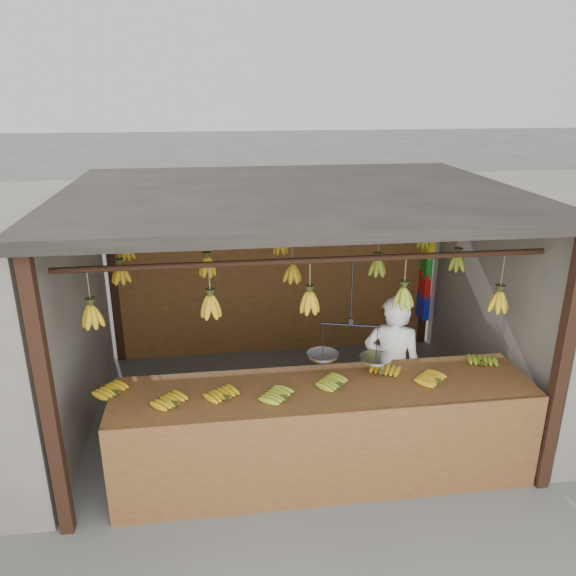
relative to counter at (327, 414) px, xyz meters
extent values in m
plane|color=#5B5B57|center=(-0.12, 1.23, -0.71)|extent=(80.00, 80.00, 0.00)
cube|color=black|center=(-2.12, -0.27, 0.44)|extent=(0.10, 0.10, 2.30)
cube|color=black|center=(1.88, -0.27, 0.44)|extent=(0.10, 0.10, 2.30)
cube|color=black|center=(-2.12, 2.73, 0.44)|extent=(0.10, 0.10, 2.30)
cube|color=black|center=(1.88, 2.73, 0.44)|extent=(0.10, 0.10, 2.30)
cube|color=black|center=(-0.12, 1.23, 1.64)|extent=(4.30, 3.30, 0.10)
cylinder|color=black|center=(-0.12, 0.23, 1.29)|extent=(4.00, 0.05, 0.05)
cylinder|color=black|center=(-0.12, 1.23, 1.29)|extent=(4.00, 0.05, 0.05)
cylinder|color=black|center=(-0.12, 2.23, 1.29)|extent=(4.00, 0.05, 0.05)
cube|color=brown|center=(-0.12, 2.73, 0.19)|extent=(4.00, 0.06, 1.80)
cube|color=brown|center=(0.01, 0.13, 0.15)|extent=(3.60, 0.80, 0.08)
cube|color=brown|center=(0.01, -0.27, -0.26)|extent=(3.60, 0.04, 0.90)
cube|color=black|center=(-1.69, -0.22, -0.30)|extent=(0.07, 0.07, 0.82)
cube|color=black|center=(1.71, -0.22, -0.30)|extent=(0.07, 0.07, 0.82)
cube|color=black|center=(-1.69, 0.48, -0.30)|extent=(0.07, 0.07, 0.82)
cube|color=black|center=(1.71, 0.48, -0.30)|extent=(0.07, 0.07, 0.82)
ellipsoid|color=gold|center=(-1.72, 0.21, 0.22)|extent=(0.30, 0.29, 0.06)
ellipsoid|color=gold|center=(-1.23, -0.03, 0.22)|extent=(0.30, 0.30, 0.06)
ellipsoid|color=gold|center=(-0.82, 0.01, 0.22)|extent=(0.28, 0.30, 0.06)
ellipsoid|color=#92A523|center=(-0.36, -0.06, 0.22)|extent=(0.30, 0.29, 0.06)
ellipsoid|color=#92A523|center=(0.13, 0.09, 0.22)|extent=(0.30, 0.30, 0.06)
ellipsoid|color=gold|center=(0.55, 0.23, 0.22)|extent=(0.27, 0.30, 0.06)
ellipsoid|color=gold|center=(0.99, 0.03, 0.22)|extent=(0.29, 0.30, 0.06)
ellipsoid|color=#92A523|center=(1.51, 0.28, 0.22)|extent=(0.24, 0.28, 0.06)
ellipsoid|color=gold|center=(-1.85, 0.23, 0.90)|extent=(0.16, 0.16, 0.28)
ellipsoid|color=gold|center=(-0.93, 0.24, 0.93)|extent=(0.16, 0.16, 0.28)
ellipsoid|color=gold|center=(-0.11, 0.28, 0.91)|extent=(0.16, 0.16, 0.28)
ellipsoid|color=#92A523|center=(0.69, 0.25, 0.92)|extent=(0.16, 0.16, 0.28)
ellipsoid|color=gold|center=(1.53, 0.22, 0.85)|extent=(0.16, 0.16, 0.28)
ellipsoid|color=gold|center=(-1.77, 1.24, 0.92)|extent=(0.16, 0.16, 0.28)
ellipsoid|color=gold|center=(-0.95, 1.27, 0.94)|extent=(0.16, 0.16, 0.28)
ellipsoid|color=gold|center=(-0.12, 1.21, 0.86)|extent=(0.16, 0.16, 0.28)
ellipsoid|color=#92A523|center=(0.74, 1.21, 0.89)|extent=(0.16, 0.16, 0.28)
ellipsoid|color=#92A523|center=(1.61, 1.27, 0.89)|extent=(0.16, 0.16, 0.28)
ellipsoid|color=gold|center=(-1.86, 2.24, 0.86)|extent=(0.16, 0.16, 0.28)
ellipsoid|color=gold|center=(-0.97, 2.22, 0.92)|extent=(0.16, 0.16, 0.28)
ellipsoid|color=gold|center=(-0.12, 2.23, 0.86)|extent=(0.16, 0.16, 0.28)
ellipsoid|color=gold|center=(0.71, 2.24, 0.95)|extent=(0.16, 0.16, 0.28)
ellipsoid|color=#92A523|center=(1.62, 2.24, 0.86)|extent=(0.16, 0.16, 0.28)
cylinder|color=black|center=(0.23, 0.23, 1.00)|extent=(0.02, 0.02, 0.58)
cylinder|color=black|center=(0.23, 0.23, 0.70)|extent=(0.49, 0.16, 0.02)
cylinder|color=silver|center=(0.01, 0.30, 0.40)|extent=(0.27, 0.27, 0.02)
cylinder|color=silver|center=(0.45, 0.17, 0.40)|extent=(0.27, 0.27, 0.02)
imported|color=white|center=(0.76, 0.63, 0.04)|extent=(0.65, 0.54, 1.50)
cube|color=yellow|center=(1.82, 2.58, 0.72)|extent=(0.08, 0.26, 0.34)
cube|color=#199926|center=(1.82, 2.58, 0.44)|extent=(0.08, 0.26, 0.34)
cube|color=red|center=(1.82, 2.58, 0.17)|extent=(0.08, 0.26, 0.34)
cube|color=#1426BF|center=(1.82, 2.58, -0.12)|extent=(0.08, 0.26, 0.34)
camera|label=1|loc=(-0.87, -4.00, 2.61)|focal=35.00mm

